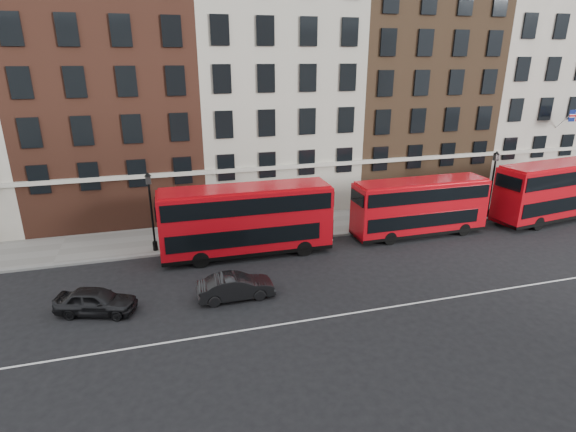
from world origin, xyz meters
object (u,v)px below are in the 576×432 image
object	(u,v)px
bus_c	(419,206)
car_front	(236,287)
bus_d	(558,189)
bus_b	(246,219)
traffic_light	(574,181)
car_rear	(96,301)

from	to	relation	value
bus_c	car_front	world-z (taller)	bus_c
bus_d	bus_c	bearing A→B (deg)	172.30
bus_c	car_front	bearing A→B (deg)	-159.74
bus_b	car_front	bearing A→B (deg)	-106.17
car_front	traffic_light	size ratio (longest dim) A/B	1.26
bus_b	bus_c	size ratio (longest dim) A/B	1.11
bus_c	bus_b	bearing A→B (deg)	179.36
bus_b	bus_c	distance (m)	12.61
bus_b	car_rear	distance (m)	10.19
bus_c	bus_d	xyz separation A→B (m)	(12.18, -0.00, 0.28)
bus_d	car_front	xyz separation A→B (m)	(-26.43, -5.44, -1.83)
bus_c	traffic_light	world-z (taller)	bus_c
car_rear	traffic_light	size ratio (longest dim) A/B	1.22
bus_c	car_rear	distance (m)	21.93
bus_c	car_rear	bearing A→B (deg)	-167.40
bus_d	car_front	bearing A→B (deg)	-176.05
bus_b	bus_c	xyz separation A→B (m)	(12.61, -0.00, -0.25)
car_front	traffic_light	distance (m)	31.11
traffic_light	bus_b	bearing A→B (deg)	-176.13
bus_b	traffic_light	xyz separation A→B (m)	(28.54, 1.93, -0.03)
car_front	bus_b	bearing A→B (deg)	-17.28
bus_b	car_front	xyz separation A→B (m)	(-1.64, -5.44, -1.80)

